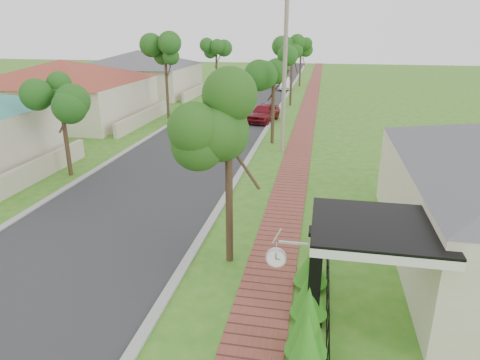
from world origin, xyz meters
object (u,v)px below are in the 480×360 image
Objects in this scene: porch_post at (315,282)px; parked_car_red at (264,113)px; parked_car_white at (283,84)px; station_clock at (278,256)px; utility_pole at (285,75)px; near_tree at (228,125)px.

porch_post is 0.63× the size of parked_car_red.
porch_post is at bearing -93.19° from parked_car_white.
porch_post is 1.27m from station_clock.
parked_car_white is (-4.74, 41.71, -0.45)m from porch_post.
utility_pole reaches higher than station_clock.
station_clock is at bearing -155.27° from porch_post.
near_tree is 4.13m from station_clock.
station_clock is (-0.87, -0.40, 0.83)m from porch_post.
parked_car_white is 39.44m from near_tree.
station_clock reaches higher than parked_car_white.
near_tree is at bearing 121.25° from station_clock.
near_tree is (2.11, -39.21, 3.63)m from parked_car_white.
porch_post is 15.66m from utility_pole.
parked_car_red is 3.72× the size of station_clock.
porch_post is 2.33× the size of station_clock.
parked_car_red is at bearing 105.14° from utility_pole.
parked_car_red is at bearing 98.61° from station_clock.
porch_post is 23.76m from parked_car_red.
parked_car_red is 21.23m from near_tree.
utility_pole is (2.21, -8.18, 3.70)m from parked_car_red.
porch_post is 0.62× the size of parked_car_white.
parked_car_white is (-0.27, 18.38, -0.02)m from parked_car_red.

